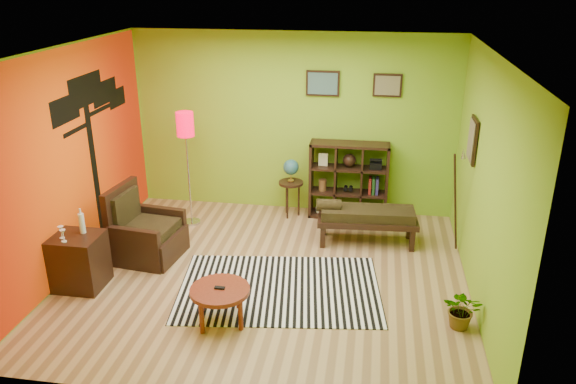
% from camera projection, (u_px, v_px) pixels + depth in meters
% --- Properties ---
extents(ground, '(5.00, 5.00, 0.00)m').
position_uv_depth(ground, '(267.00, 276.00, 7.13)').
color(ground, tan).
rests_on(ground, ground).
extents(room_shell, '(5.04, 4.54, 2.82)m').
position_uv_depth(room_shell, '(257.00, 139.00, 6.49)').
color(room_shell, '#86B926').
rests_on(room_shell, ground).
extents(zebra_rug, '(2.62, 1.91, 0.01)m').
position_uv_depth(zebra_rug, '(279.00, 288.00, 6.85)').
color(zebra_rug, white).
rests_on(zebra_rug, ground).
extents(coffee_table, '(0.66, 0.66, 0.42)m').
position_uv_depth(coffee_table, '(220.00, 293.00, 6.12)').
color(coffee_table, maroon).
rests_on(coffee_table, ground).
extents(armchair, '(0.91, 0.91, 0.99)m').
position_uv_depth(armchair, '(144.00, 236.00, 7.53)').
color(armchair, black).
rests_on(armchair, ground).
extents(side_cabinet, '(0.57, 0.52, 0.99)m').
position_uv_depth(side_cabinet, '(79.00, 261.00, 6.80)').
color(side_cabinet, black).
rests_on(side_cabinet, ground).
extents(floor_lamp, '(0.26, 0.26, 1.74)m').
position_uv_depth(floor_lamp, '(186.00, 135.00, 8.11)').
color(floor_lamp, silver).
rests_on(floor_lamp, ground).
extents(globe_table, '(0.38, 0.38, 0.93)m').
position_uv_depth(globe_table, '(291.00, 174.00, 8.62)').
color(globe_table, black).
rests_on(globe_table, ground).
extents(cube_shelf, '(1.20, 0.35, 1.20)m').
position_uv_depth(cube_shelf, '(349.00, 181.00, 8.64)').
color(cube_shelf, black).
rests_on(cube_shelf, ground).
extents(bench, '(1.43, 0.58, 0.64)m').
position_uv_depth(bench, '(365.00, 216.00, 7.86)').
color(bench, black).
rests_on(bench, ground).
extents(potted_plant, '(0.49, 0.52, 0.35)m').
position_uv_depth(potted_plant, '(462.00, 313.00, 6.06)').
color(potted_plant, '#26661E').
rests_on(potted_plant, ground).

